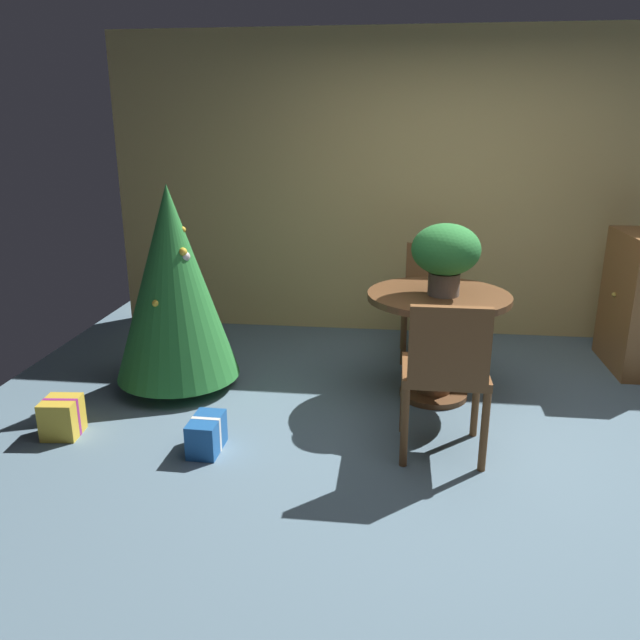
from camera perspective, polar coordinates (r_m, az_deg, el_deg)
ground_plane at (r=3.91m, az=13.24°, el=-11.06°), size 6.60×6.60×0.00m
back_wall_panel at (r=5.66m, az=11.91°, el=11.67°), size 6.00×0.10×2.60m
round_dining_table at (r=4.34m, az=10.59°, el=-0.73°), size 0.96×0.96×0.75m
flower_vase at (r=4.17m, az=11.37°, el=6.07°), size 0.45×0.45×0.47m
wooden_chair_near at (r=3.53m, az=11.38°, el=-4.35°), size 0.47×0.45×0.94m
wooden_chair_far at (r=5.14m, az=10.08°, el=2.37°), size 0.47×0.42×0.91m
holiday_tree at (r=4.48m, az=-13.23°, el=3.27°), size 0.87×0.87×1.46m
gift_box_gold at (r=4.19m, az=-22.42°, el=-8.18°), size 0.23×0.24×0.24m
gift_box_blue at (r=3.77m, az=-10.29°, el=-10.20°), size 0.17×0.29×0.21m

